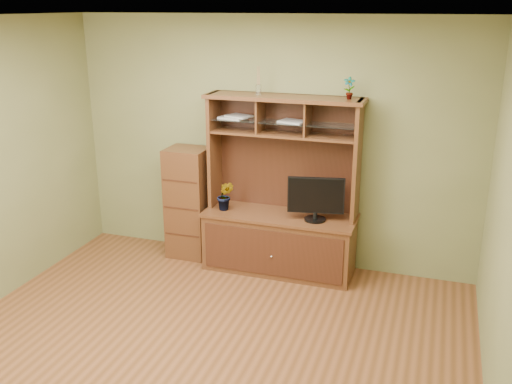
% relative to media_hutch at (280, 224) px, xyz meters
% --- Properties ---
extents(room, '(4.54, 4.04, 2.74)m').
position_rel_media_hutch_xyz_m(room, '(-0.19, -1.73, 0.83)').
color(room, brown).
rests_on(room, ground).
extents(media_hutch, '(1.66, 0.61, 1.90)m').
position_rel_media_hutch_xyz_m(media_hutch, '(0.00, 0.00, 0.00)').
color(media_hutch, '#4A2815').
rests_on(media_hutch, room).
extents(monitor, '(0.58, 0.23, 0.46)m').
position_rel_media_hutch_xyz_m(monitor, '(0.40, -0.08, 0.37)').
color(monitor, black).
rests_on(monitor, media_hutch).
extents(orchid_plant, '(0.20, 0.17, 0.33)m').
position_rel_media_hutch_xyz_m(orchid_plant, '(-0.60, -0.08, 0.29)').
color(orchid_plant, '#325D20').
rests_on(orchid_plant, media_hutch).
extents(top_plant, '(0.12, 0.09, 0.22)m').
position_rel_media_hutch_xyz_m(top_plant, '(0.66, 0.08, 1.49)').
color(top_plant, '#2C6222').
rests_on(top_plant, media_hutch).
extents(reed_diffuser, '(0.06, 0.06, 0.29)m').
position_rel_media_hutch_xyz_m(reed_diffuser, '(-0.27, 0.08, 1.49)').
color(reed_diffuser, silver).
rests_on(reed_diffuser, media_hutch).
extents(magazines, '(0.96, 0.27, 0.04)m').
position_rel_media_hutch_xyz_m(magazines, '(-0.32, 0.08, 1.13)').
color(magazines, '#9D9DA1').
rests_on(magazines, media_hutch).
extents(side_cabinet, '(0.45, 0.41, 1.27)m').
position_rel_media_hutch_xyz_m(side_cabinet, '(-1.10, 0.05, 0.11)').
color(side_cabinet, '#4A2815').
rests_on(side_cabinet, room).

